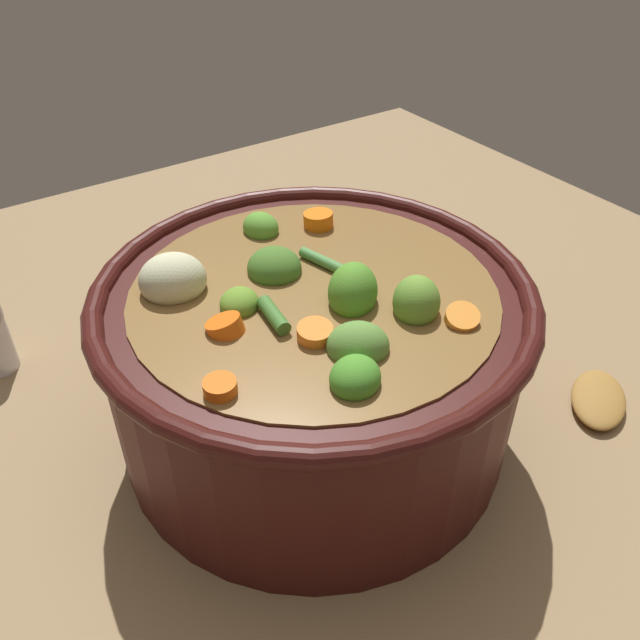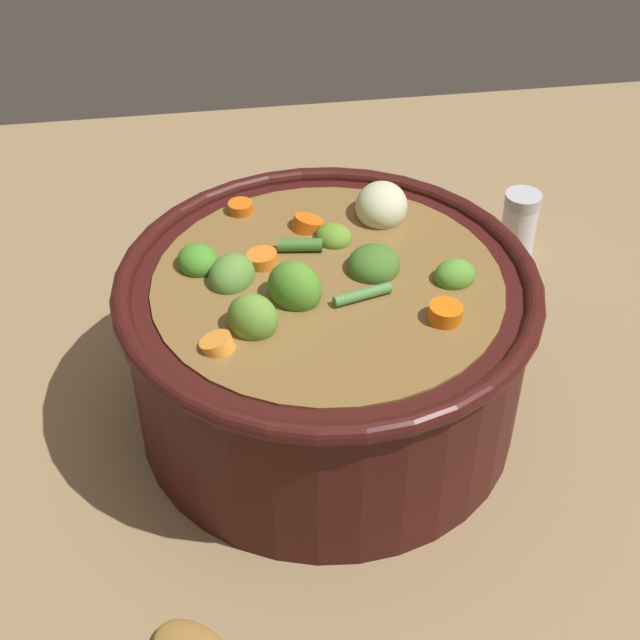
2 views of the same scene
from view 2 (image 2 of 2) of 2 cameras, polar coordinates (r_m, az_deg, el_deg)
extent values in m
plane|color=#8C704C|center=(0.78, 0.42, -5.66)|extent=(1.10, 1.10, 0.00)
cylinder|color=#38110F|center=(0.73, 0.44, -1.95)|extent=(0.31, 0.31, 0.14)
torus|color=#38110F|center=(0.69, 0.47, 2.25)|extent=(0.32, 0.32, 0.02)
cylinder|color=brown|center=(0.73, 0.45, -1.63)|extent=(0.26, 0.26, 0.13)
ellipsoid|color=#468E29|center=(0.71, -7.52, 3.60)|extent=(0.04, 0.04, 0.03)
ellipsoid|color=#447128|center=(0.70, 3.31, 3.34)|extent=(0.06, 0.06, 0.03)
ellipsoid|color=#589631|center=(0.70, 8.27, 2.72)|extent=(0.04, 0.03, 0.02)
ellipsoid|color=#4F8D29|center=(0.67, -1.57, 1.98)|extent=(0.05, 0.05, 0.04)
ellipsoid|color=#5A8B39|center=(0.69, -5.44, 2.71)|extent=(0.05, 0.05, 0.03)
ellipsoid|color=olive|center=(0.64, -4.16, 0.10)|extent=(0.05, 0.05, 0.04)
ellipsoid|color=olive|center=(0.73, 0.83, 5.10)|extent=(0.04, 0.04, 0.02)
cylinder|color=orange|center=(0.63, -6.32, -1.55)|extent=(0.03, 0.03, 0.02)
cylinder|color=orange|center=(0.77, -4.89, 6.77)|extent=(0.03, 0.03, 0.01)
cylinder|color=orange|center=(0.66, 7.66, 0.24)|extent=(0.03, 0.03, 0.02)
cylinder|color=orange|center=(0.71, -3.55, 3.63)|extent=(0.03, 0.03, 0.02)
cylinder|color=orange|center=(0.75, -0.78, 5.85)|extent=(0.04, 0.03, 0.02)
ellipsoid|color=beige|center=(0.76, 3.79, 6.99)|extent=(0.05, 0.06, 0.04)
cylinder|color=#3F732D|center=(0.72, -1.25, 4.64)|extent=(0.04, 0.01, 0.01)
cylinder|color=#4F8844|center=(0.67, 2.62, 1.58)|extent=(0.04, 0.02, 0.01)
cylinder|color=silver|center=(0.96, 12.08, 5.55)|extent=(0.04, 0.04, 0.06)
cylinder|color=#B7B7BC|center=(0.94, 12.36, 7.23)|extent=(0.04, 0.04, 0.01)
camera|label=1|loc=(0.80, -27.97, 24.85)|focal=36.80mm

